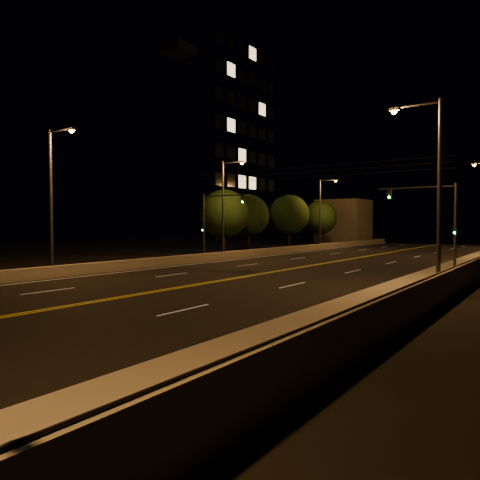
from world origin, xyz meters
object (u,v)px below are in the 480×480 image
Objects in this scene: streetlight_1 at (434,182)px; streetlight_4 at (53,192)px; tree_1 at (249,216)px; traffic_signal_right at (439,217)px; building_tower at (178,151)px; tree_3 at (320,218)px; streetlight_5 at (225,203)px; tree_2 at (289,215)px; streetlight_6 at (322,209)px; traffic_signal_left at (213,219)px; tree_0 at (224,214)px.

streetlight_1 is 22.32m from streetlight_4.
streetlight_1 is at bearing -42.42° from tree_1.
building_tower reaches higher than traffic_signal_right.
streetlight_1 is 1.38× the size of tree_3.
tree_2 is at bearing 100.80° from streetlight_5.
building_tower reaches higher than tree_1.
streetlight_1 is 40.58m from tree_2.
streetlight_1 is 1.00× the size of streetlight_5.
streetlight_5 is at bearing -83.69° from tree_3.
building_tower is at bearing -161.61° from tree_2.
streetlight_5 is at bearing 170.26° from traffic_signal_right.
tree_1 is at bearing -8.16° from building_tower.
tree_3 is (-3.07, 5.89, -1.12)m from streetlight_6.
streetlight_4 is at bearing -59.80° from building_tower.
streetlight_1 reaches higher than traffic_signal_left.
streetlight_5 is 25.44m from building_tower.
streetlight_6 is 1.55× the size of traffic_signal_left.
traffic_signal_right is at bearing -51.78° from streetlight_6.
streetlight_1 is 1.00× the size of streetlight_4.
streetlight_4 is 1.32× the size of tree_0.
building_tower reaches higher than streetlight_6.
tree_2 is at bearing -94.71° from tree_3.
streetlight_6 reaches higher than tree_1.
building_tower is at bearing -140.42° from tree_3.
tree_2 is at bearing -148.74° from streetlight_6.
building_tower is 16.57m from tree_1.
tree_2 is at bearing 128.39° from streetlight_1.
streetlight_6 is 10.94m from tree_1.
tree_3 is (16.05, 13.27, -9.57)m from building_tower.
streetlight_6 is (0.00, 40.24, 0.00)m from streetlight_4.
tree_1 reaches higher than traffic_signal_right.
traffic_signal_left is 31.47m from tree_3.
streetlight_4 reaches higher than traffic_signal_left.
tree_2 is at bearing 18.39° from building_tower.
streetlight_6 is at bearing -62.47° from tree_3.
traffic_signal_right is at bearing -24.65° from building_tower.
streetlight_6 is at bearing 21.11° from building_tower.
streetlight_4 and streetlight_5 have the same top height.
streetlight_5 reaches higher than traffic_signal_right.
traffic_signal_right is at bearing -9.74° from streetlight_5.
streetlight_4 is 24.95m from traffic_signal_right.
building_tower reaches higher than streetlight_4.
tree_1 is at bearing 112.98° from traffic_signal_left.
tree_3 reaches higher than traffic_signal_right.
tree_0 is (-23.21, 7.65, 0.63)m from traffic_signal_right.
traffic_signal_left is at bearing 180.00° from traffic_signal_right.
building_tower is at bearing 147.06° from tree_0.
tree_3 is (-22.99, 31.19, 0.44)m from traffic_signal_right.
streetlight_5 is (0.00, 18.36, 0.00)m from streetlight_4.
streetlight_5 is 19.98m from tree_2.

